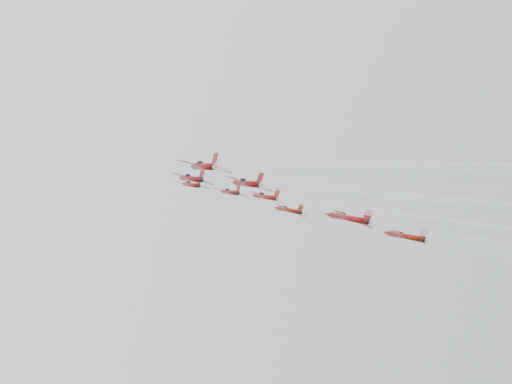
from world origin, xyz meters
TOP-DOWN VIEW (x-y plane):
  - jet_lead at (-2.28, 28.00)m, footprint 9.18×11.81m
  - jet_row2_left at (-11.00, 11.32)m, footprint 10.41×13.40m
  - jet_row2_center at (0.67, 14.10)m, footprint 8.56×11.01m
  - jet_row2_right at (15.73, 11.92)m, footprint 8.66×11.14m
  - jet_center at (0.04, -37.85)m, footprint 8.65×82.30m
  - jet_rear_farleft at (-24.11, -60.40)m, footprint 9.95×94.68m
  - jet_rear_left at (-12.91, -54.83)m, footprint 9.55×90.93m

SIDE VIEW (x-z plane):
  - jet_rear_farleft at x=-24.11m, z-range 82.82..136.90m
  - jet_rear_left at x=-12.91m, z-range 87.03..138.96m
  - jet_center at x=0.04m, z-range 99.05..146.06m
  - jet_row2_left at x=-11.00m, z-range 146.19..154.44m
  - jet_row2_right at x=15.73m, z-range 147.21..154.06m
  - jet_row2_center at x=0.67m, z-range 148.47..155.25m
  - jet_lead at x=-2.28m, z-range 156.06..163.33m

